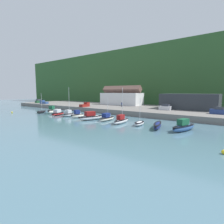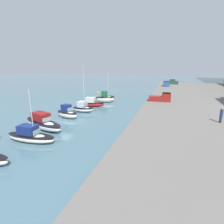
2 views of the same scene
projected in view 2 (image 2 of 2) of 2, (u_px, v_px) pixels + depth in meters
The scene contains 13 objects.
ground_plane at pixel (64, 123), 29.84m from camera, with size 320.00×320.00×0.00m, color slate.
moored_boat_0 at pixel (107, 97), 51.96m from camera, with size 3.35×4.93×7.68m.
moored_boat_1 at pixel (105, 98), 46.71m from camera, with size 3.62×5.26×3.00m.
moored_boat_2 at pixel (92, 103), 42.27m from camera, with size 3.83×6.51×2.14m.
moored_boat_3 at pixel (83, 108), 37.22m from camera, with size 2.61×4.66×9.79m.
moored_boat_4 at pixel (67, 113), 32.69m from camera, with size 2.73×4.83×2.55m.
moored_boat_5 at pixel (43, 123), 27.07m from camera, with size 4.71×8.64×2.53m.
moored_boat_6 at pixel (30, 136), 22.42m from camera, with size 2.43×6.90×6.85m.
parked_car_1 at pixel (173, 82), 75.77m from camera, with size 2.10×4.32×2.16m.
pickup_truck_0 at pixel (166, 84), 68.47m from camera, with size 4.92×2.50×1.90m.
pickup_truck_1 at pixel (162, 98), 39.17m from camera, with size 2.26×4.84×1.90m.
person_on_quay at pixel (221, 115), 24.23m from camera, with size 0.40×0.40×2.14m.
mooring_buoy_0 at pixel (98, 92), 62.68m from camera, with size 0.55×0.55×0.55m.
Camera 2 is at (24.19, 16.94, 9.49)m, focal length 28.00 mm.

